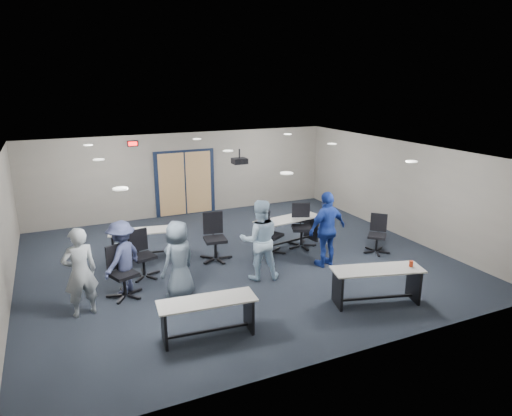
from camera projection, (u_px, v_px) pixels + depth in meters
name	position (u px, v px, depth m)	size (l,w,h in m)	color
floor	(237.00, 260.00, 11.35)	(10.00, 10.00, 0.00)	black
back_wall	(185.00, 174.00, 14.92)	(10.00, 0.04, 2.70)	gray
front_wall	(346.00, 280.00, 7.05)	(10.00, 0.04, 2.70)	gray
left_wall	(2.00, 237.00, 8.99)	(0.04, 9.00, 2.70)	gray
right_wall	(399.00, 188.00, 12.99)	(0.04, 9.00, 2.70)	gray
ceiling	(236.00, 153.00, 10.62)	(10.00, 9.00, 0.04)	silver
double_door	(185.00, 183.00, 14.97)	(2.00, 0.07, 2.20)	black
exit_sign	(133.00, 144.00, 13.94)	(0.32, 0.07, 0.18)	black
ceiling_projector	(240.00, 161.00, 11.26)	(0.35, 0.32, 0.37)	black
ceiling_can_lights	(232.00, 152.00, 10.85)	(6.24, 5.74, 0.02)	white
table_front_left	(207.00, 312.00, 7.89)	(1.74, 0.73, 0.69)	#A5A39C
table_front_right	(377.00, 279.00, 9.08)	(1.91, 1.07, 0.85)	#A5A39C
table_back_left	(145.00, 238.00, 11.47)	(1.81, 0.87, 0.96)	#A5A39C
table_back_right	(288.00, 227.00, 12.25)	(1.95, 0.93, 0.76)	#A5A39C
chair_back_a	(143.00, 255.00, 10.25)	(0.68, 0.68, 1.08)	black
chair_back_b	(215.00, 238.00, 11.21)	(0.74, 0.74, 1.18)	black
chair_back_c	(272.00, 234.00, 11.67)	(0.67, 0.67, 1.07)	black
chair_back_d	(302.00, 226.00, 12.11)	(0.73, 0.73, 1.16)	black
chair_loose_left	(123.00, 272.00, 9.30)	(0.69, 0.69, 1.09)	black
chair_loose_right	(377.00, 234.00, 11.72)	(0.63, 0.63, 1.00)	black
person_gray	(80.00, 272.00, 8.50)	(0.64, 0.42, 1.75)	#979FA5
person_plaid	(179.00, 260.00, 9.26)	(0.80, 0.52, 1.63)	#4D5C6A
person_lightblue	(260.00, 240.00, 10.11)	(0.89, 0.69, 1.83)	#BDDFFB
person_navy	(327.00, 229.00, 10.82)	(1.07, 0.45, 1.83)	#1C379C
person_back	(122.00, 257.00, 9.45)	(1.02, 0.58, 1.58)	#3E4671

